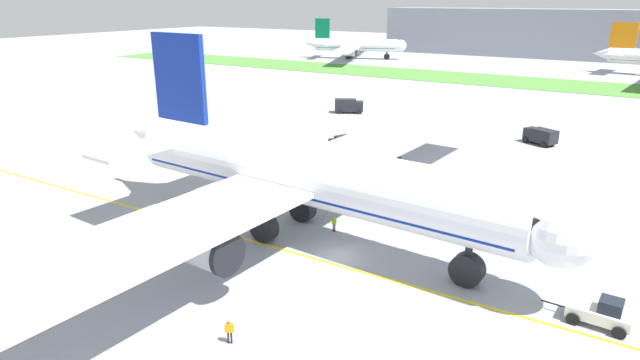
{
  "coord_description": "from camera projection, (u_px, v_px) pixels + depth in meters",
  "views": [
    {
      "loc": [
        21.29,
        -38.02,
        21.91
      ],
      "look_at": [
        -6.22,
        7.17,
        4.02
      ],
      "focal_mm": 30.26,
      "sensor_mm": 36.0,
      "label": 1
    }
  ],
  "objects": [
    {
      "name": "terminal_building",
      "position": [
        533.0,
        33.0,
        211.05
      ],
      "size": [
        115.8,
        20.0,
        18.0
      ],
      "primitive_type": "cube",
      "color": "gray",
      "rests_on": "ground"
    },
    {
      "name": "pushback_tug",
      "position": [
        601.0,
        313.0,
        37.76
      ],
      "size": [
        6.02,
        2.57,
        2.18
      ],
      "color": "white",
      "rests_on": "ground"
    },
    {
      "name": "parked_airliner_far_left",
      "position": [
        355.0,
        45.0,
        203.69
      ],
      "size": [
        37.46,
        59.1,
        14.66
      ],
      "color": "white",
      "rests_on": "ground"
    },
    {
      "name": "ground_crew_marshaller_front",
      "position": [
        229.0,
        329.0,
        35.72
      ],
      "size": [
        0.55,
        0.46,
        1.77
      ],
      "color": "black",
      "rests_on": "ground"
    },
    {
      "name": "airliner_foreground",
      "position": [
        305.0,
        175.0,
        50.22
      ],
      "size": [
        50.79,
        79.39,
        18.53
      ],
      "color": "white",
      "rests_on": "ground"
    },
    {
      "name": "service_truck_catering_van",
      "position": [
        540.0,
        135.0,
        84.71
      ],
      "size": [
        5.47,
        4.36,
        2.51
      ],
      "color": "black",
      "rests_on": "ground"
    },
    {
      "name": "service_truck_baggage_loader",
      "position": [
        347.0,
        146.0,
        78.13
      ],
      "size": [
        6.47,
        4.56,
        2.91
      ],
      "color": "black",
      "rests_on": "ground"
    },
    {
      "name": "apron_taxi_line",
      "position": [
        329.0,
        263.0,
        47.03
      ],
      "size": [
        280.0,
        0.36,
        0.01
      ],
      "primitive_type": "cube",
      "color": "yellow",
      "rests_on": "ground"
    },
    {
      "name": "ground_plane",
      "position": [
        338.0,
        256.0,
        48.28
      ],
      "size": [
        600.0,
        600.0,
        0.0
      ],
      "primitive_type": "plane",
      "color": "#9399A0",
      "rests_on": "ground"
    },
    {
      "name": "grass_median_strip",
      "position": [
        555.0,
        85.0,
        143.29
      ],
      "size": [
        320.0,
        24.0,
        0.1
      ],
      "primitive_type": "cube",
      "color": "#4C8438",
      "rests_on": "ground"
    },
    {
      "name": "ground_crew_wingwalker_port",
      "position": [
        334.0,
        222.0,
        52.99
      ],
      "size": [
        0.56,
        0.3,
        1.61
      ],
      "color": "black",
      "rests_on": "ground"
    },
    {
      "name": "service_truck_fuel_bowser",
      "position": [
        349.0,
        105.0,
        107.87
      ],
      "size": [
        6.01,
        4.53,
        2.77
      ],
      "color": "black",
      "rests_on": "ground"
    }
  ]
}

